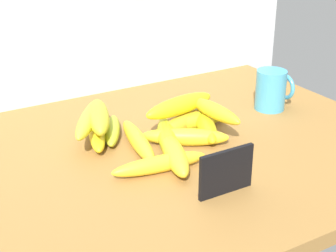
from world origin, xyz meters
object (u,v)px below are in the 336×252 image
banana_2 (167,136)px  banana_6 (206,125)px  banana_3 (112,130)px  banana_1 (175,155)px  coffee_mug (272,90)px  banana_10 (99,117)px  chalkboard_sign (226,173)px  banana_8 (97,133)px  banana_5 (160,164)px  banana_0 (199,120)px  banana_11 (215,111)px  banana_13 (89,119)px  banana_7 (183,123)px  banana_9 (138,141)px  banana_4 (186,138)px  banana_12 (180,105)px

banana_2 → banana_6: bearing=2.6°
banana_3 → banana_1: bearing=-73.7°
coffee_mug → banana_10: bearing=174.4°
chalkboard_sign → banana_3: bearing=103.4°
chalkboard_sign → banana_1: bearing=99.5°
banana_8 → banana_6: bearing=-21.9°
banana_3 → banana_5: bearing=-86.5°
banana_0 → banana_11: 6.18cm
banana_2 → banana_13: banana_13 is taller
banana_0 → banana_11: bearing=-80.5°
banana_8 → banana_7: bearing=-15.0°
banana_7 → banana_9: banana_7 is taller
banana_13 → banana_6: bearing=-22.1°
banana_9 → banana_10: size_ratio=1.21×
banana_4 → banana_12: bearing=67.9°
banana_2 → banana_13: (-13.21, 9.94, 3.31)cm
banana_6 → banana_13: 25.42cm
banana_1 → banana_5: banana_1 is taller
banana_1 → banana_2: banana_1 is taller
banana_11 → banana_12: size_ratio=0.86×
banana_12 → banana_3: bearing=163.7°
banana_1 → banana_8: (-8.76, 17.60, -0.34)cm
banana_9 → banana_12: 13.33cm
coffee_mug → banana_1: (-35.52, -12.97, -2.82)cm
coffee_mug → banana_1: size_ratio=0.58×
banana_11 → banana_13: size_ratio=0.78×
chalkboard_sign → banana_4: 19.97cm
coffee_mug → banana_8: coffee_mug is taller
banana_2 → banana_12: bearing=39.1°
chalkboard_sign → banana_13: bearing=111.2°
banana_5 → banana_12: 20.15cm
banana_3 → banana_13: size_ratio=0.73×
banana_1 → banana_6: 15.89cm
coffee_mug → banana_5: 42.08cm
banana_8 → banana_10: bearing=-36.3°
coffee_mug → banana_7: size_ratio=0.51×
banana_0 → banana_7: same height
coffee_mug → banana_6: bearing=-169.3°
banana_1 → banana_11: 16.75cm
chalkboard_sign → banana_11: bearing=59.5°
chalkboard_sign → coffee_mug: bearing=38.6°
chalkboard_sign → banana_6: 24.95cm
banana_4 → banana_7: bearing=62.6°
banana_13 → banana_9: bearing=-48.6°
banana_6 → banana_7: bearing=131.8°
banana_0 → banana_8: (-22.55, 5.36, -0.20)cm
banana_8 → banana_9: 9.64cm
banana_7 → banana_11: 8.02cm
banana_10 → banana_11: banana_10 is taller
banana_8 → banana_5: bearing=-75.7°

